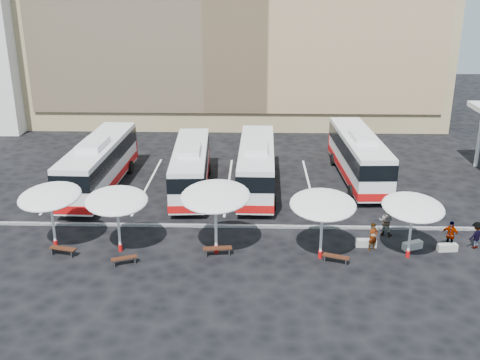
{
  "coord_description": "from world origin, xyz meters",
  "views": [
    {
      "loc": [
        1.96,
        -31.06,
        14.52
      ],
      "look_at": [
        1.0,
        3.0,
        2.2
      ],
      "focal_mm": 42.0,
      "sensor_mm": 36.0,
      "label": 1
    }
  ],
  "objects_px": {
    "wood_bench_2": "(218,250)",
    "passenger_1": "(386,221)",
    "wood_bench_3": "(336,258)",
    "bus_1": "(191,166)",
    "passenger_0": "(373,237)",
    "bus_0": "(99,163)",
    "conc_bench_1": "(412,245)",
    "conc_bench_2": "(447,247)",
    "wood_bench_0": "(63,250)",
    "passenger_3": "(476,235)",
    "wood_bench_1": "(124,259)",
    "sunshade_0": "(50,197)",
    "sunshade_1": "(117,201)",
    "sunshade_3": "(323,205)",
    "sunshade_4": "(413,207)",
    "sunshade_2": "(215,196)",
    "passenger_2": "(450,235)",
    "bus_3": "(359,155)",
    "conc_bench_0": "(366,243)"
  },
  "relations": [
    {
      "from": "bus_0",
      "to": "bus_3",
      "type": "bearing_deg",
      "value": 9.64
    },
    {
      "from": "wood_bench_3",
      "to": "conc_bench_0",
      "type": "xyz_separation_m",
      "value": [
        2.0,
        2.07,
        -0.12
      ]
    },
    {
      "from": "sunshade_0",
      "to": "wood_bench_0",
      "type": "xyz_separation_m",
      "value": [
        0.78,
        -1.02,
        -2.73
      ]
    },
    {
      "from": "conc_bench_2",
      "to": "passenger_0",
      "type": "height_order",
      "value": "passenger_0"
    },
    {
      "from": "conc_bench_1",
      "to": "wood_bench_3",
      "type": "bearing_deg",
      "value": -158.25
    },
    {
      "from": "bus_0",
      "to": "passenger_1",
      "type": "distance_m",
      "value": 20.4
    },
    {
      "from": "bus_1",
      "to": "conc_bench_0",
      "type": "relative_size",
      "value": 9.59
    },
    {
      "from": "conc_bench_1",
      "to": "conc_bench_2",
      "type": "relative_size",
      "value": 1.07
    },
    {
      "from": "bus_1",
      "to": "passenger_3",
      "type": "xyz_separation_m",
      "value": [
        17.14,
        -8.78,
        -1.01
      ]
    },
    {
      "from": "wood_bench_1",
      "to": "conc_bench_1",
      "type": "relative_size",
      "value": 1.2
    },
    {
      "from": "bus_1",
      "to": "passenger_0",
      "type": "bearing_deg",
      "value": -42.2
    },
    {
      "from": "bus_0",
      "to": "sunshade_3",
      "type": "xyz_separation_m",
      "value": [
        14.82,
        -10.33,
        1.18
      ]
    },
    {
      "from": "bus_0",
      "to": "passenger_3",
      "type": "distance_m",
      "value": 25.36
    },
    {
      "from": "sunshade_3",
      "to": "passenger_2",
      "type": "xyz_separation_m",
      "value": [
        7.41,
        1.31,
        -2.31
      ]
    },
    {
      "from": "wood_bench_3",
      "to": "wood_bench_2",
      "type": "bearing_deg",
      "value": 173.74
    },
    {
      "from": "bus_0",
      "to": "passenger_3",
      "type": "relative_size",
      "value": 7.76
    },
    {
      "from": "sunshade_0",
      "to": "sunshade_4",
      "type": "bearing_deg",
      "value": -1.96
    },
    {
      "from": "conc_bench_1",
      "to": "conc_bench_2",
      "type": "distance_m",
      "value": 1.91
    },
    {
      "from": "sunshade_3",
      "to": "wood_bench_1",
      "type": "distance_m",
      "value": 11.01
    },
    {
      "from": "passenger_0",
      "to": "bus_1",
      "type": "bearing_deg",
      "value": 111.67
    },
    {
      "from": "sunshade_2",
      "to": "conc_bench_2",
      "type": "distance_m",
      "value": 13.4
    },
    {
      "from": "bus_3",
      "to": "passenger_3",
      "type": "bearing_deg",
      "value": -69.95
    },
    {
      "from": "conc_bench_0",
      "to": "passenger_1",
      "type": "xyz_separation_m",
      "value": [
        1.43,
        1.55,
        0.67
      ]
    },
    {
      "from": "wood_bench_0",
      "to": "wood_bench_3",
      "type": "xyz_separation_m",
      "value": [
        14.98,
        -0.48,
        -0.02
      ]
    },
    {
      "from": "sunshade_4",
      "to": "wood_bench_1",
      "type": "height_order",
      "value": "sunshade_4"
    },
    {
      "from": "bus_3",
      "to": "sunshade_3",
      "type": "xyz_separation_m",
      "value": [
        -4.17,
        -12.94,
        1.22
      ]
    },
    {
      "from": "sunshade_1",
      "to": "wood_bench_1",
      "type": "relative_size",
      "value": 3.07
    },
    {
      "from": "bus_3",
      "to": "conc_bench_0",
      "type": "height_order",
      "value": "bus_3"
    },
    {
      "from": "sunshade_4",
      "to": "wood_bench_3",
      "type": "bearing_deg",
      "value": -168.58
    },
    {
      "from": "wood_bench_1",
      "to": "wood_bench_2",
      "type": "height_order",
      "value": "wood_bench_2"
    },
    {
      "from": "sunshade_2",
      "to": "conc_bench_1",
      "type": "bearing_deg",
      "value": 4.01
    },
    {
      "from": "conc_bench_2",
      "to": "passenger_3",
      "type": "relative_size",
      "value": 0.7
    },
    {
      "from": "sunshade_1",
      "to": "conc_bench_1",
      "type": "xyz_separation_m",
      "value": [
        16.51,
        0.72,
        -2.83
      ]
    },
    {
      "from": "wood_bench_2",
      "to": "passenger_1",
      "type": "distance_m",
      "value": 10.29
    },
    {
      "from": "bus_3",
      "to": "sunshade_1",
      "type": "height_order",
      "value": "bus_3"
    },
    {
      "from": "bus_0",
      "to": "conc_bench_2",
      "type": "height_order",
      "value": "bus_0"
    },
    {
      "from": "sunshade_4",
      "to": "wood_bench_2",
      "type": "distance_m",
      "value": 10.81
    },
    {
      "from": "sunshade_3",
      "to": "wood_bench_2",
      "type": "bearing_deg",
      "value": 178.77
    },
    {
      "from": "bus_3",
      "to": "conc_bench_1",
      "type": "xyz_separation_m",
      "value": [
        1.18,
        -11.7,
        -1.73
      ]
    },
    {
      "from": "wood_bench_0",
      "to": "wood_bench_3",
      "type": "relative_size",
      "value": 1.06
    },
    {
      "from": "bus_0",
      "to": "wood_bench_0",
      "type": "xyz_separation_m",
      "value": [
        0.62,
        -10.44,
        -1.62
      ]
    },
    {
      "from": "sunshade_1",
      "to": "passenger_3",
      "type": "xyz_separation_m",
      "value": [
        20.08,
        0.96,
        -2.26
      ]
    },
    {
      "from": "sunshade_4",
      "to": "bus_3",
      "type": "bearing_deg",
      "value": 93.01
    },
    {
      "from": "wood_bench_0",
      "to": "passenger_3",
      "type": "xyz_separation_m",
      "value": [
        23.12,
        1.59,
        0.43
      ]
    },
    {
      "from": "bus_0",
      "to": "passenger_1",
      "type": "bearing_deg",
      "value": -19.17
    },
    {
      "from": "bus_3",
      "to": "wood_bench_3",
      "type": "distance_m",
      "value": 14.03
    },
    {
      "from": "bus_0",
      "to": "bus_1",
      "type": "bearing_deg",
      "value": 1.25
    },
    {
      "from": "wood_bench_0",
      "to": "sunshade_4",
      "type": "bearing_deg",
      "value": 1.04
    },
    {
      "from": "passenger_1",
      "to": "bus_3",
      "type": "bearing_deg",
      "value": -66.33
    },
    {
      "from": "sunshade_2",
      "to": "wood_bench_1",
      "type": "distance_m",
      "value": 5.92
    }
  ]
}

